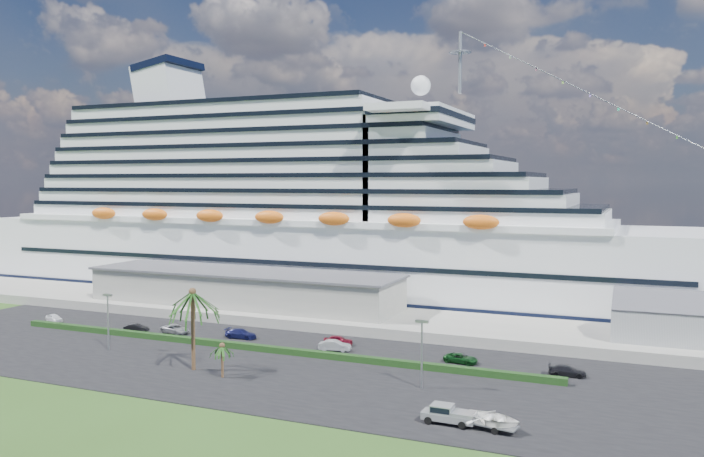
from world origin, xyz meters
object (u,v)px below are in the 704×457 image
at_px(pickup_truck, 448,414).
at_px(boat_trailer, 492,418).
at_px(parked_car_3, 241,334).
at_px(cruise_ship, 316,219).

distance_m(pickup_truck, boat_trailer, 4.56).
height_order(parked_car_3, pickup_truck, pickup_truck).
xyz_separation_m(parked_car_3, pickup_truck, (40.12, -24.34, 0.32)).
bearing_deg(cruise_ship, pickup_truck, -54.39).
bearing_deg(boat_trailer, pickup_truck, 178.34).
distance_m(cruise_ship, pickup_truck, 83.23).
height_order(cruise_ship, pickup_truck, cruise_ship).
height_order(parked_car_3, boat_trailer, boat_trailer).
relative_size(cruise_ship, boat_trailer, 28.66).
xyz_separation_m(cruise_ship, parked_car_3, (7.49, -42.15, -15.83)).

